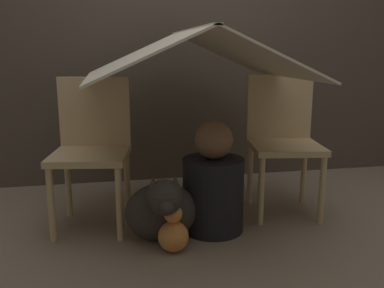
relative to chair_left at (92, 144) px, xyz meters
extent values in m
plane|color=gray|center=(0.56, -0.25, -0.47)|extent=(8.80, 8.80, 0.00)
cube|color=#4C4238|center=(0.56, 0.81, 0.78)|extent=(7.00, 0.05, 2.50)
cylinder|color=#D1B27F|center=(-0.21, -0.22, -0.27)|extent=(0.04, 0.04, 0.40)
cylinder|color=#D1B27F|center=(0.13, -0.27, -0.27)|extent=(0.04, 0.04, 0.40)
cylinder|color=#D1B27F|center=(-0.16, 0.13, -0.27)|extent=(0.04, 0.04, 0.40)
cylinder|color=#D1B27F|center=(0.19, 0.08, -0.27)|extent=(0.04, 0.04, 0.40)
cube|color=#D1B27F|center=(-0.01, -0.07, -0.05)|extent=(0.47, 0.47, 0.04)
cube|color=#D1B27F|center=(0.02, 0.12, 0.17)|extent=(0.41, 0.10, 0.40)
cylinder|color=#D1B27F|center=(0.94, -0.22, -0.27)|extent=(0.04, 0.04, 0.40)
cylinder|color=#D1B27F|center=(1.29, -0.27, -0.27)|extent=(0.04, 0.04, 0.40)
cylinder|color=#D1B27F|center=(0.99, 0.13, -0.27)|extent=(0.04, 0.04, 0.40)
cylinder|color=#D1B27F|center=(1.34, 0.08, -0.27)|extent=(0.04, 0.04, 0.40)
cube|color=#D1B27F|center=(1.14, -0.07, -0.05)|extent=(0.47, 0.47, 0.04)
cube|color=#D1B27F|center=(1.17, 0.12, 0.17)|extent=(0.41, 0.09, 0.40)
cube|color=silver|center=(0.28, -0.07, 0.50)|extent=(0.58, 1.16, 0.27)
cube|color=silver|center=(0.85, -0.07, 0.50)|extent=(0.58, 1.16, 0.27)
cube|color=silver|center=(0.56, -0.07, 0.63)|extent=(0.04, 1.16, 0.01)
cylinder|color=black|center=(0.65, -0.24, -0.26)|extent=(0.34, 0.34, 0.41)
sphere|color=brown|center=(0.65, -0.24, 0.05)|extent=(0.21, 0.21, 0.21)
ellipsoid|color=#332D28|center=(0.35, -0.31, -0.31)|extent=(0.38, 0.22, 0.31)
sphere|color=#332D28|center=(0.35, -0.46, -0.18)|extent=(0.18, 0.18, 0.18)
ellipsoid|color=#332D28|center=(0.35, -0.54, -0.20)|extent=(0.07, 0.09, 0.06)
cone|color=#332D28|center=(0.30, -0.46, -0.11)|extent=(0.06, 0.06, 0.08)
cone|color=#332D28|center=(0.40, -0.46, -0.11)|extent=(0.06, 0.06, 0.08)
sphere|color=#D88C3F|center=(0.39, -0.45, -0.39)|extent=(0.16, 0.16, 0.16)
sphere|color=#D88C3F|center=(0.39, -0.45, -0.27)|extent=(0.09, 0.09, 0.09)
camera|label=1|loc=(0.10, -2.42, 0.52)|focal=40.00mm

